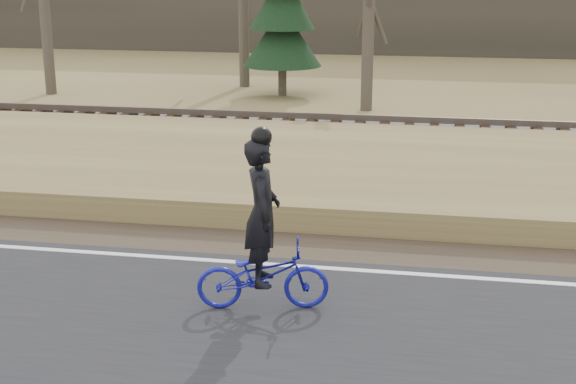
# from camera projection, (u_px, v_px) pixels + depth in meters

# --- Properties ---
(ground) EXTENTS (120.00, 120.00, 0.00)m
(ground) POSITION_uv_depth(u_px,v_px,m) (517.00, 291.00, 11.01)
(ground) COLOR olive
(ground) RESTS_ON ground
(road) EXTENTS (120.00, 6.00, 0.06)m
(road) POSITION_uv_depth(u_px,v_px,m) (538.00, 378.00, 8.64)
(road) COLOR black
(road) RESTS_ON ground
(edge_line) EXTENTS (120.00, 0.12, 0.01)m
(edge_line) POSITION_uv_depth(u_px,v_px,m) (516.00, 281.00, 11.19)
(edge_line) COLOR silver
(edge_line) RESTS_ON road
(shoulder) EXTENTS (120.00, 1.60, 0.04)m
(shoulder) POSITION_uv_depth(u_px,v_px,m) (510.00, 259.00, 12.14)
(shoulder) COLOR #473A2B
(shoulder) RESTS_ON ground
(embankment) EXTENTS (120.00, 5.00, 0.44)m
(embankment) POSITION_uv_depth(u_px,v_px,m) (497.00, 192.00, 14.92)
(embankment) COLOR olive
(embankment) RESTS_ON ground
(ballast) EXTENTS (120.00, 3.00, 0.45)m
(ballast) POSITION_uv_depth(u_px,v_px,m) (486.00, 147.00, 18.51)
(ballast) COLOR slate
(ballast) RESTS_ON ground
(railroad) EXTENTS (120.00, 2.40, 0.29)m
(railroad) POSITION_uv_depth(u_px,v_px,m) (487.00, 134.00, 18.43)
(railroad) COLOR black
(railroad) RESTS_ON ballast
(cyclist) EXTENTS (1.77, 0.91, 2.38)m
(cyclist) POSITION_uv_depth(u_px,v_px,m) (263.00, 249.00, 10.12)
(cyclist) COLOR #14158F
(cyclist) RESTS_ON road
(bare_tree_near_left) EXTENTS (0.36, 0.36, 6.09)m
(bare_tree_near_left) POSITION_uv_depth(u_px,v_px,m) (369.00, 7.00, 23.39)
(bare_tree_near_left) COLOR #4B4337
(bare_tree_near_left) RESTS_ON ground
(conifer) EXTENTS (2.60, 2.60, 6.53)m
(conifer) POSITION_uv_depth(u_px,v_px,m) (282.00, 1.00, 26.06)
(conifer) COLOR #4B4337
(conifer) RESTS_ON ground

